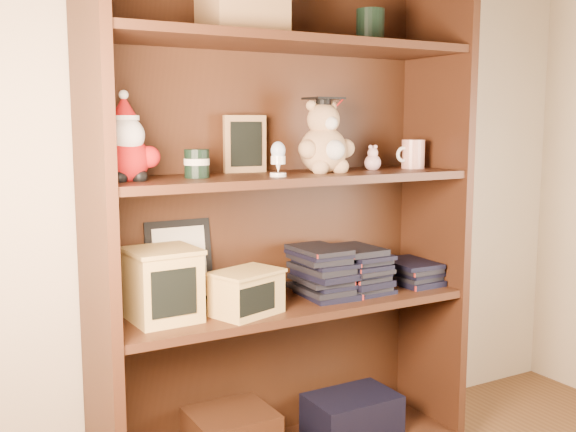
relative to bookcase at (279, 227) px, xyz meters
The scene contains 16 objects.
bookcase is the anchor object (origin of this frame).
shelf_lower 0.25m from the bookcase, 87.06° to the right, with size 1.14×0.33×0.02m.
shelf_upper 0.17m from the bookcase, 87.06° to the right, with size 1.14×0.33×0.02m.
santa_plush 0.56m from the bookcase, behind, with size 0.18×0.13×0.25m.
teachers_tin 0.37m from the bookcase, behind, with size 0.07×0.07×0.08m.
chalkboard_plaque 0.28m from the bookcase, 143.34° to the left, with size 0.14×0.08×0.18m.
egg_cup 0.27m from the bookcase, 120.01° to the right, with size 0.05×0.05×0.10m.
grad_teddy_bear 0.30m from the bookcase, 24.17° to the right, with size 0.20×0.17×0.24m.
pink_figurine 0.38m from the bookcase, ahead, with size 0.05×0.05×0.09m.
teacher_mug 0.54m from the bookcase, ahead, with size 0.11×0.08×0.10m.
certificate_frame 0.33m from the bookcase, 163.76° to the left, with size 0.21×0.05×0.26m.
treats_box 0.42m from the bookcase, behind, with size 0.20×0.20×0.21m.
pencils_box 0.26m from the bookcase, 145.97° to the right, with size 0.23×0.20×0.13m.
book_stack_left 0.20m from the bookcase, 21.17° to the right, with size 0.14×0.20×0.16m.
book_stack_mid 0.32m from the bookcase, 10.47° to the right, with size 0.14×0.20×0.16m.
book_stack_right 0.54m from the bookcase, ahead, with size 0.14×0.20×0.08m.
Camera 1 is at (-0.87, -0.48, 1.11)m, focal length 42.00 mm.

